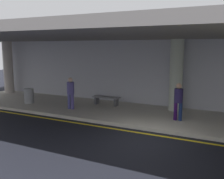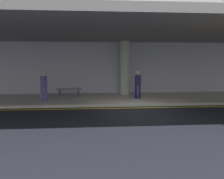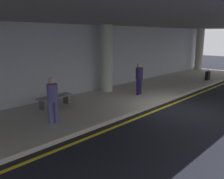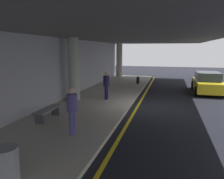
# 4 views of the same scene
# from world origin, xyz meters

# --- Properties ---
(ground_plane) EXTENTS (60.00, 60.00, 0.00)m
(ground_plane) POSITION_xyz_m (0.00, 0.00, 0.00)
(ground_plane) COLOR black
(sidewalk) EXTENTS (26.00, 4.20, 0.15)m
(sidewalk) POSITION_xyz_m (0.00, 3.10, 0.07)
(sidewalk) COLOR #B7B2A3
(sidewalk) RESTS_ON ground
(lane_stripe_yellow) EXTENTS (26.00, 0.14, 0.01)m
(lane_stripe_yellow) POSITION_xyz_m (0.00, 0.65, 0.00)
(lane_stripe_yellow) COLOR yellow
(lane_stripe_yellow) RESTS_ON ground
(support_column_left_mid) EXTENTS (0.67, 0.67, 3.65)m
(support_column_left_mid) POSITION_xyz_m (0.00, 4.50, 1.97)
(support_column_left_mid) COLOR #B0B8A7
(support_column_left_mid) RESTS_ON sidewalk
(ceiling_overhang) EXTENTS (28.00, 13.20, 0.30)m
(ceiling_overhang) POSITION_xyz_m (0.00, 2.60, 3.95)
(ceiling_overhang) COLOR slate
(ceiling_overhang) RESTS_ON support_column_far_left
(terminal_back_wall) EXTENTS (26.00, 0.30, 3.80)m
(terminal_back_wall) POSITION_xyz_m (0.00, 5.35, 1.90)
(terminal_back_wall) COLOR #AFB1BC
(terminal_back_wall) RESTS_ON ground
(traveler_with_luggage) EXTENTS (0.38, 0.38, 1.68)m
(traveler_with_luggage) POSITION_xyz_m (0.57, 2.65, 1.11)
(traveler_with_luggage) COLOR #280C46
(traveler_with_luggage) RESTS_ON sidewalk
(person_waiting_for_ride) EXTENTS (0.38, 0.38, 1.68)m
(person_waiting_for_ride) POSITION_xyz_m (-5.00, 2.28, 1.11)
(person_waiting_for_ride) COLOR #4C4C8E
(person_waiting_for_ride) RESTS_ON sidewalk
(bench_metal) EXTENTS (1.60, 0.50, 0.48)m
(bench_metal) POSITION_xyz_m (-3.78, 4.00, 0.50)
(bench_metal) COLOR slate
(bench_metal) RESTS_ON sidewalk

